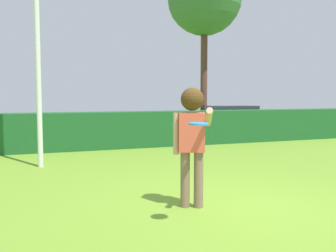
% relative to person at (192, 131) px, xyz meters
% --- Properties ---
extents(ground_plane, '(60.00, 60.00, 0.00)m').
position_rel_person_xyz_m(ground_plane, '(0.59, -0.23, -1.14)').
color(ground_plane, olive).
extents(person, '(0.52, 0.83, 1.79)m').
position_rel_person_xyz_m(person, '(0.00, 0.00, 0.00)').
color(person, '#7E604F').
rests_on(person, ground).
extents(frisbee, '(0.24, 0.24, 0.03)m').
position_rel_person_xyz_m(frisbee, '(-0.31, -0.88, 0.18)').
color(frisbee, '#268CE5').
extents(lamppost, '(0.24, 0.24, 6.72)m').
position_rel_person_xyz_m(lamppost, '(-2.00, 4.21, 2.54)').
color(lamppost, silver).
rests_on(lamppost, ground).
extents(hedge_row, '(24.17, 0.90, 1.17)m').
position_rel_person_xyz_m(hedge_row, '(0.59, 6.85, -0.56)').
color(hedge_row, '#1C5626').
rests_on(hedge_row, ground).
extents(parked_car_black, '(4.44, 2.42, 1.25)m').
position_rel_person_xyz_m(parked_car_black, '(6.54, 10.07, -0.46)').
color(parked_car_black, black).
rests_on(parked_car_black, ground).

